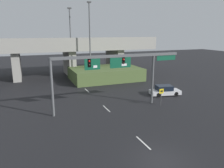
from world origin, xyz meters
TOP-DOWN VIEW (x-y plane):
  - ground_plane at (0.00, 0.00)m, footprint 160.00×160.00m
  - lane_markings at (0.00, 16.14)m, footprint 0.14×29.39m
  - signal_gantry at (1.12, 11.50)m, footprint 15.99×0.44m
  - speed_limit_sign at (6.72, 10.12)m, footprint 0.60×0.11m
  - highway_light_pole_near at (-0.17, 31.10)m, footprint 0.70×0.36m
  - highway_light_pole_far at (2.70, 27.69)m, footprint 0.70×0.36m
  - overpass_bridge at (0.00, 34.53)m, footprint 36.59×9.73m
  - grass_embankment at (5.53, 27.24)m, footprint 13.05×8.79m
  - parked_sedan_near_right at (9.96, 13.97)m, footprint 4.62×2.73m

SIDE VIEW (x-z plane):
  - ground_plane at x=0.00m, z-range 0.00..0.00m
  - lane_markings at x=0.00m, z-range 0.00..0.01m
  - parked_sedan_near_right at x=9.96m, z-range -0.06..1.39m
  - grass_embankment at x=5.53m, z-range 0.00..2.31m
  - speed_limit_sign at x=6.72m, z-range 0.35..2.59m
  - signal_gantry at x=1.12m, z-range 2.01..8.49m
  - overpass_bridge at x=0.00m, z-range 1.47..9.44m
  - highway_light_pole_near at x=-0.17m, z-range 0.38..13.85m
  - highway_light_pole_far at x=2.70m, z-range 0.38..14.66m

